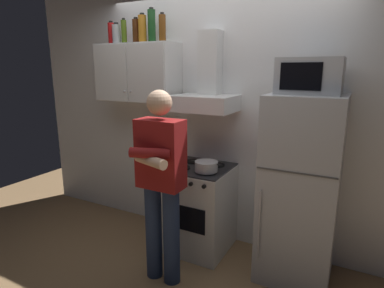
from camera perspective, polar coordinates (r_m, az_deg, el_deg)
ground_plane at (r=3.25m, az=0.00°, el=-20.12°), size 7.00×7.00×0.00m
back_wall_tiled at (r=3.28m, az=4.92°, el=5.54°), size 4.80×0.10×2.70m
upper_cabinet at (r=3.49m, az=-9.74°, el=12.45°), size 0.90×0.37×0.60m
stove_oven at (r=3.26m, az=1.30°, el=-11.36°), size 0.60×0.62×0.87m
range_hood at (r=3.08m, az=2.49°, el=9.69°), size 0.60×0.44×0.75m
refrigerator at (r=2.85m, az=18.84°, el=-7.80°), size 0.60×0.62×1.60m
microwave at (r=2.69m, az=20.42°, el=11.39°), size 0.48×0.37×0.28m
person_standing at (r=2.61m, az=-5.64°, el=-6.69°), size 0.38×0.33×1.64m
cooking_pot at (r=2.93m, az=2.58°, el=-4.02°), size 0.31×0.21×0.09m
bottle_soda_red at (r=3.71m, az=-14.30°, el=18.69°), size 0.07×0.07×0.24m
bottle_rum_dark at (r=3.54m, az=-10.03°, el=19.33°), size 0.07×0.07×0.26m
bottle_wine_green at (r=3.44m, az=-7.25°, el=20.26°), size 0.08×0.08×0.34m
bottle_olive_oil at (r=3.57m, az=-12.13°, el=19.13°), size 0.06×0.06×0.25m
bottle_canister_steel at (r=3.63m, az=-13.41°, el=18.67°), size 0.09×0.09×0.22m
bottle_liquor_amber at (r=3.47m, az=-8.90°, el=19.75°), size 0.08×0.08×0.29m
bottle_beer_brown at (r=3.30m, az=-5.35°, el=20.03°), size 0.07×0.07×0.27m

